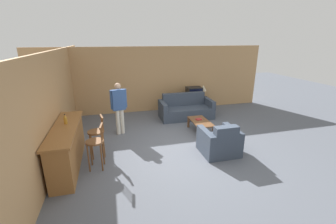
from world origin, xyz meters
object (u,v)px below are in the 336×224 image
(bar_chair_mid, at_px, (97,135))
(armchair_near, at_px, (220,142))
(coffee_table, at_px, (200,123))
(book_on_table, at_px, (199,119))
(person_by_window, at_px, (119,106))
(tv, at_px, (194,93))
(tv_unit, at_px, (194,104))
(table_lamp, at_px, (203,88))
(bar_chair_near, at_px, (96,145))
(couch_far, at_px, (186,110))
(bottle, at_px, (65,120))

(bar_chair_mid, height_order, armchair_near, bar_chair_mid)
(armchair_near, bearing_deg, coffee_table, 87.57)
(book_on_table, height_order, person_by_window, person_by_window)
(coffee_table, height_order, tv, tv)
(tv_unit, relative_size, table_lamp, 2.17)
(book_on_table, xyz_separation_m, person_by_window, (-2.48, 0.39, 0.53))
(coffee_table, height_order, book_on_table, book_on_table)
(coffee_table, xyz_separation_m, tv_unit, (0.64, 2.29, -0.07))
(armchair_near, xyz_separation_m, coffee_table, (0.06, 1.45, 0.01))
(person_by_window, bearing_deg, table_lamp, 26.50)
(bar_chair_near, relative_size, couch_far, 0.54)
(couch_far, bearing_deg, coffee_table, -90.21)
(bar_chair_near, distance_m, bar_chair_mid, 0.58)
(couch_far, distance_m, coffee_table, 1.48)
(coffee_table, xyz_separation_m, bottle, (-3.78, -0.90, 0.77))
(bar_chair_mid, height_order, person_by_window, person_by_window)
(couch_far, relative_size, table_lamp, 3.82)
(tv_unit, relative_size, book_on_table, 5.73)
(couch_far, height_order, tv_unit, couch_far)
(tv_unit, bearing_deg, couch_far, -127.89)
(coffee_table, xyz_separation_m, table_lamp, (1.04, 2.29, 0.58))
(coffee_table, distance_m, bottle, 3.96)
(bar_chair_near, height_order, tv_unit, bar_chair_near)
(tv_unit, xyz_separation_m, person_by_window, (-3.13, -1.76, 0.67))
(bottle, height_order, person_by_window, person_by_window)
(tv_unit, distance_m, table_lamp, 0.76)
(tv, bearing_deg, bar_chair_mid, -140.80)
(couch_far, height_order, person_by_window, person_by_window)
(tv, height_order, person_by_window, person_by_window)
(book_on_table, bearing_deg, bottle, -164.71)
(couch_far, xyz_separation_m, coffee_table, (-0.01, -1.48, 0.01))
(person_by_window, bearing_deg, bar_chair_near, -108.56)
(bar_chair_mid, distance_m, tv_unit, 4.87)
(couch_far, relative_size, person_by_window, 1.22)
(armchair_near, relative_size, tv_unit, 0.82)
(coffee_table, relative_size, table_lamp, 2.03)
(tv, distance_m, bottle, 5.45)
(coffee_table, bearing_deg, book_on_table, 95.55)
(book_on_table, bearing_deg, coffee_table, -84.45)
(couch_far, bearing_deg, bottle, -147.85)
(bottle, bearing_deg, couch_far, 32.15)
(armchair_near, height_order, book_on_table, armchair_near)
(bottle, height_order, book_on_table, bottle)
(bar_chair_mid, distance_m, tv, 4.86)
(bar_chair_mid, xyz_separation_m, armchair_near, (3.07, -0.66, -0.28))
(tv_unit, xyz_separation_m, table_lamp, (0.41, 0.00, 0.65))
(bar_chair_near, bearing_deg, coffee_table, 23.65)
(couch_far, height_order, book_on_table, couch_far)
(tv_unit, bearing_deg, bottle, -144.16)
(person_by_window, bearing_deg, coffee_table, -11.82)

